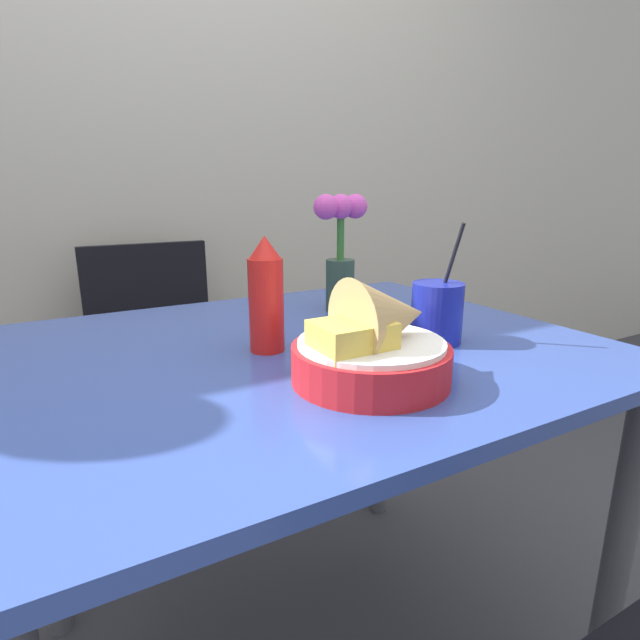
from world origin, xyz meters
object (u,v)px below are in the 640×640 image
object	(u,v)px
flower_vase	(340,247)
drink_cup	(437,314)
food_basket	(376,344)
chair_far_window	(158,351)
ketchup_bottle	(267,297)

from	to	relation	value
flower_vase	drink_cup	bearing A→B (deg)	-84.91
food_basket	drink_cup	distance (m)	0.23
chair_far_window	food_basket	bearing A→B (deg)	-83.90
food_basket	drink_cup	xyz separation A→B (m)	(0.21, 0.10, -0.00)
flower_vase	chair_far_window	bearing A→B (deg)	114.53
drink_cup	flower_vase	size ratio (longest dim) A/B	0.87
chair_far_window	flower_vase	world-z (taller)	flower_vase
food_basket	drink_cup	size ratio (longest dim) A/B	1.02
chair_far_window	ketchup_bottle	xyz separation A→B (m)	(0.03, -0.84, 0.34)
ketchup_bottle	flower_vase	world-z (taller)	flower_vase
food_basket	drink_cup	bearing A→B (deg)	25.94
food_basket	flower_vase	world-z (taller)	flower_vase
food_basket	ketchup_bottle	bearing A→B (deg)	111.64
drink_cup	flower_vase	world-z (taller)	flower_vase
food_basket	drink_cup	world-z (taller)	drink_cup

